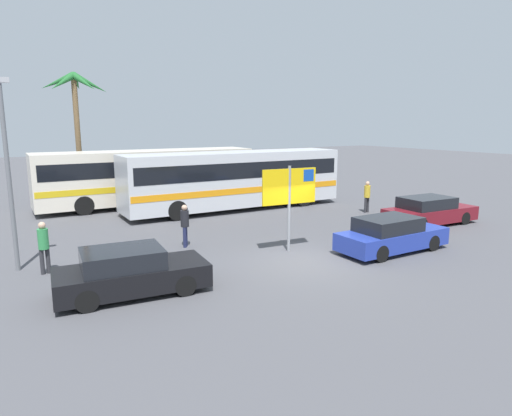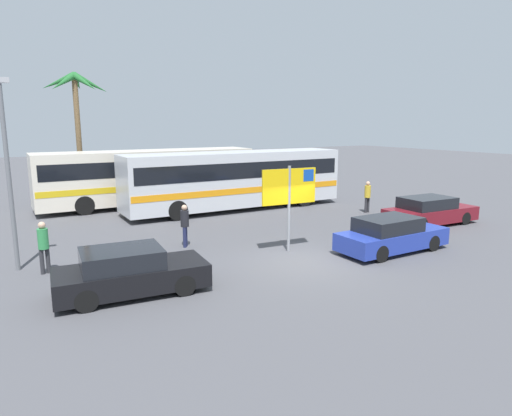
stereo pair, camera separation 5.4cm
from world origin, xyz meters
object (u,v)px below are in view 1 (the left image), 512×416
bus_front_coach (235,177)px  bus_rear_coach (148,175)px  car_black (130,272)px  ferry_sign (290,190)px  pedestrian_near_sign (367,194)px  pedestrian_by_bus (185,222)px  car_maroon (429,211)px  car_blue (391,235)px  pedestrian_crossing_lot (43,243)px

bus_front_coach → bus_rear_coach: size_ratio=1.00×
car_black → ferry_sign: bearing=16.4°
pedestrian_near_sign → pedestrian_by_bus: size_ratio=1.02×
car_maroon → pedestrian_by_bus: (-11.39, 2.15, 0.34)m
bus_front_coach → pedestrian_by_bus: 7.91m
bus_rear_coach → car_maroon: bus_rear_coach is taller
car_blue → pedestrian_near_sign: 7.49m
bus_rear_coach → car_maroon: (9.83, -11.73, -1.15)m
pedestrian_near_sign → pedestrian_by_bus: bearing=95.7°
car_maroon → car_blue: bearing=-152.3°
car_maroon → pedestrian_near_sign: (-0.47, 3.62, 0.35)m
pedestrian_crossing_lot → pedestrian_by_bus: bearing=87.2°
bus_rear_coach → car_maroon: bearing=-50.0°
ferry_sign → car_maroon: (8.23, 0.37, -1.69)m
ferry_sign → car_maroon: 8.41m
bus_front_coach → bus_rear_coach: same height
car_black → pedestrian_by_bus: bearing=55.4°
pedestrian_by_bus → car_black: bearing=-94.4°
pedestrian_near_sign → pedestrian_crossing_lot: 16.07m
bus_front_coach → pedestrian_crossing_lot: (-10.27, -6.56, -0.79)m
car_black → pedestrian_by_bus: pedestrian_by_bus is taller
car_blue → pedestrian_crossing_lot: pedestrian_crossing_lot is taller
car_maroon → car_blue: same height
bus_front_coach → pedestrian_crossing_lot: 12.21m
pedestrian_by_bus → pedestrian_crossing_lot: bearing=-136.9°
bus_front_coach → pedestrian_near_sign: bearing=-37.8°
bus_rear_coach → pedestrian_by_bus: 9.74m
car_blue → pedestrian_by_bus: (-6.37, 4.47, 0.34)m
ferry_sign → car_blue: 4.13m
car_blue → pedestrian_crossing_lot: bearing=161.0°
pedestrian_near_sign → car_black: bearing=108.5°
ferry_sign → car_black: 6.63m
car_black → car_blue: (9.50, -0.68, 0.00)m
bus_front_coach → car_maroon: bus_front_coach is taller
ferry_sign → pedestrian_by_bus: ferry_sign is taller
bus_front_coach → pedestrian_by_bus: bearing=-131.9°
bus_rear_coach → pedestrian_near_sign: bearing=-40.9°
bus_rear_coach → car_blue: bearing=-71.1°
bus_front_coach → bus_rear_coach: (-3.71, 3.72, 0.00)m
bus_rear_coach → car_blue: size_ratio=2.81×
bus_front_coach → pedestrian_near_sign: 7.20m
bus_front_coach → ferry_sign: ferry_sign is taller
ferry_sign → pedestrian_crossing_lot: 8.47m
pedestrian_crossing_lot → bus_rear_coach: bearing=136.7°
bus_rear_coach → ferry_sign: ferry_sign is taller
car_black → pedestrian_near_sign: (14.05, 5.27, 0.35)m
ferry_sign → car_blue: bearing=-26.5°
car_maroon → pedestrian_near_sign: bearing=100.2°
car_maroon → pedestrian_by_bus: size_ratio=2.82×
bus_rear_coach → pedestrian_near_sign: 12.41m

